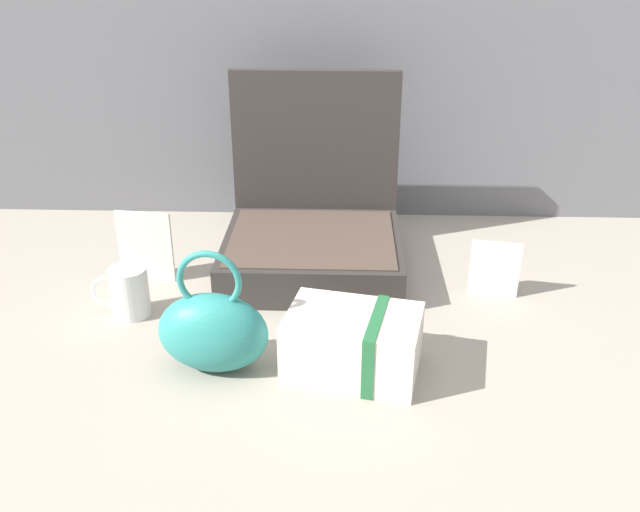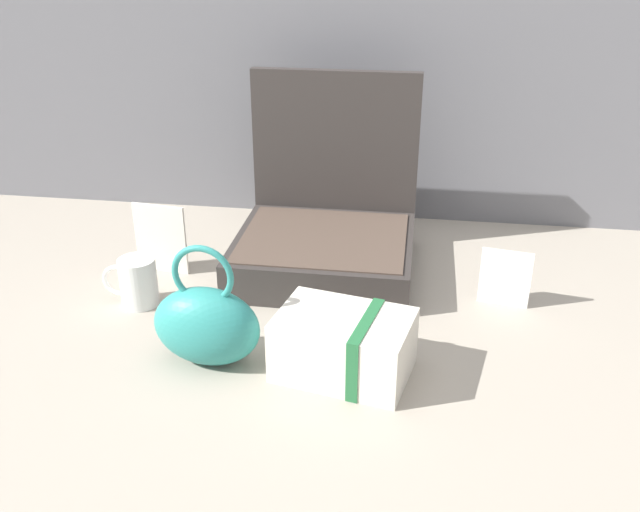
{
  "view_description": "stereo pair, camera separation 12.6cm",
  "coord_description": "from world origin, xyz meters",
  "px_view_note": "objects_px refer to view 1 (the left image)",
  "views": [
    {
      "loc": [
        0.02,
        -1.15,
        0.7
      ],
      "look_at": [
        -0.03,
        -0.02,
        0.15
      ],
      "focal_mm": 38.85,
      "sensor_mm": 36.0,
      "label": 1
    },
    {
      "loc": [
        0.14,
        -1.14,
        0.7
      ],
      "look_at": [
        -0.03,
        -0.02,
        0.15
      ],
      "focal_mm": 38.85,
      "sensor_mm": 36.0,
      "label": 2
    }
  ],
  "objects_px": {
    "teal_pouch_handbag": "(213,330)",
    "info_card_left": "(494,269)",
    "open_suitcase": "(313,230)",
    "cream_toiletry_bag": "(355,343)",
    "poster_card_right": "(145,246)",
    "coffee_mug": "(128,292)"
  },
  "relations": [
    {
      "from": "poster_card_right",
      "to": "teal_pouch_handbag",
      "type": "bearing_deg",
      "value": -51.02
    },
    {
      "from": "info_card_left",
      "to": "cream_toiletry_bag",
      "type": "bearing_deg",
      "value": -125.65
    },
    {
      "from": "open_suitcase",
      "to": "coffee_mug",
      "type": "height_order",
      "value": "open_suitcase"
    },
    {
      "from": "poster_card_right",
      "to": "cream_toiletry_bag",
      "type": "bearing_deg",
      "value": -28.97
    },
    {
      "from": "open_suitcase",
      "to": "info_card_left",
      "type": "xyz_separation_m",
      "value": [
        0.38,
        -0.13,
        -0.02
      ]
    },
    {
      "from": "info_card_left",
      "to": "open_suitcase",
      "type": "bearing_deg",
      "value": 170.77
    },
    {
      "from": "cream_toiletry_bag",
      "to": "info_card_left",
      "type": "height_order",
      "value": "info_card_left"
    },
    {
      "from": "teal_pouch_handbag",
      "to": "info_card_left",
      "type": "bearing_deg",
      "value": 28.14
    },
    {
      "from": "teal_pouch_handbag",
      "to": "open_suitcase",
      "type": "bearing_deg",
      "value": 70.06
    },
    {
      "from": "cream_toiletry_bag",
      "to": "open_suitcase",
      "type": "bearing_deg",
      "value": 102.25
    },
    {
      "from": "cream_toiletry_bag",
      "to": "poster_card_right",
      "type": "distance_m",
      "value": 0.55
    },
    {
      "from": "teal_pouch_handbag",
      "to": "poster_card_right",
      "type": "distance_m",
      "value": 0.38
    },
    {
      "from": "teal_pouch_handbag",
      "to": "info_card_left",
      "type": "relative_size",
      "value": 1.89
    },
    {
      "from": "open_suitcase",
      "to": "teal_pouch_handbag",
      "type": "xyz_separation_m",
      "value": [
        -0.15,
        -0.42,
        -0.01
      ]
    },
    {
      "from": "cream_toiletry_bag",
      "to": "info_card_left",
      "type": "relative_size",
      "value": 2.07
    },
    {
      "from": "cream_toiletry_bag",
      "to": "info_card_left",
      "type": "bearing_deg",
      "value": 44.18
    },
    {
      "from": "open_suitcase",
      "to": "info_card_left",
      "type": "distance_m",
      "value": 0.4
    },
    {
      "from": "coffee_mug",
      "to": "poster_card_right",
      "type": "relative_size",
      "value": 0.73
    },
    {
      "from": "teal_pouch_handbag",
      "to": "coffee_mug",
      "type": "relative_size",
      "value": 1.99
    },
    {
      "from": "info_card_left",
      "to": "teal_pouch_handbag",
      "type": "bearing_deg",
      "value": -141.69
    },
    {
      "from": "coffee_mug",
      "to": "cream_toiletry_bag",
      "type": "bearing_deg",
      "value": -21.64
    },
    {
      "from": "teal_pouch_handbag",
      "to": "info_card_left",
      "type": "distance_m",
      "value": 0.6
    }
  ]
}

